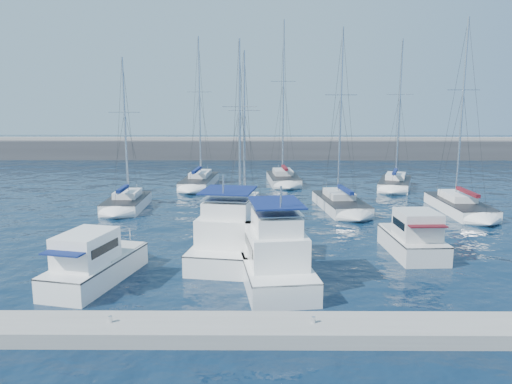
{
  "coord_description": "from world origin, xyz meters",
  "views": [
    {
      "loc": [
        -2.14,
        -29.37,
        9.16
      ],
      "look_at": [
        -2.36,
        4.53,
        3.0
      ],
      "focal_mm": 35.0,
      "sensor_mm": 36.0,
      "label": 1
    }
  ],
  "objects_px": {
    "sailboat_mid_a": "(127,203)",
    "motor_yacht_port_inner": "(232,240)",
    "motor_yacht_stbd_outer": "(414,240)",
    "sailboat_mid_b": "(243,208)",
    "sailboat_mid_e": "(459,206)",
    "motor_yacht_stbd_inner": "(273,258)",
    "sailboat_back_c": "(395,183)",
    "sailboat_mid_d": "(340,203)",
    "motor_yacht_port_outer": "(93,265)",
    "sailboat_mid_c": "(239,217)",
    "sailboat_back_b": "(283,178)",
    "sailboat_back_a": "(200,181)"
  },
  "relations": [
    {
      "from": "sailboat_mid_b",
      "to": "motor_yacht_port_inner",
      "type": "bearing_deg",
      "value": -81.65
    },
    {
      "from": "sailboat_back_b",
      "to": "sailboat_back_c",
      "type": "relative_size",
      "value": 1.15
    },
    {
      "from": "sailboat_mid_c",
      "to": "sailboat_mid_d",
      "type": "xyz_separation_m",
      "value": [
        8.56,
        5.14,
        0.0
      ]
    },
    {
      "from": "sailboat_mid_d",
      "to": "sailboat_back_a",
      "type": "distance_m",
      "value": 18.22
    },
    {
      "from": "sailboat_mid_a",
      "to": "sailboat_mid_c",
      "type": "height_order",
      "value": "sailboat_mid_c"
    },
    {
      "from": "motor_yacht_stbd_inner",
      "to": "sailboat_mid_b",
      "type": "height_order",
      "value": "sailboat_mid_b"
    },
    {
      "from": "sailboat_mid_e",
      "to": "motor_yacht_port_inner",
      "type": "bearing_deg",
      "value": -145.75
    },
    {
      "from": "motor_yacht_stbd_inner",
      "to": "sailboat_mid_d",
      "type": "distance_m",
      "value": 18.3
    },
    {
      "from": "sailboat_mid_b",
      "to": "sailboat_back_b",
      "type": "distance_m",
      "value": 16.46
    },
    {
      "from": "sailboat_back_b",
      "to": "sailboat_back_c",
      "type": "xyz_separation_m",
      "value": [
        11.87,
        -3.12,
        -0.03
      ]
    },
    {
      "from": "motor_yacht_stbd_inner",
      "to": "sailboat_back_a",
      "type": "relative_size",
      "value": 0.58
    },
    {
      "from": "motor_yacht_stbd_inner",
      "to": "sailboat_mid_e",
      "type": "bearing_deg",
      "value": 37.38
    },
    {
      "from": "sailboat_mid_b",
      "to": "sailboat_mid_e",
      "type": "relative_size",
      "value": 0.83
    },
    {
      "from": "motor_yacht_stbd_inner",
      "to": "sailboat_back_c",
      "type": "xyz_separation_m",
      "value": [
        13.87,
        27.88,
        -0.59
      ]
    },
    {
      "from": "sailboat_mid_a",
      "to": "motor_yacht_port_inner",
      "type": "bearing_deg",
      "value": -55.74
    },
    {
      "from": "sailboat_back_a",
      "to": "motor_yacht_port_outer",
      "type": "bearing_deg",
      "value": -89.98
    },
    {
      "from": "motor_yacht_stbd_outer",
      "to": "sailboat_mid_b",
      "type": "bearing_deg",
      "value": 131.53
    },
    {
      "from": "motor_yacht_stbd_inner",
      "to": "sailboat_mid_b",
      "type": "distance_m",
      "value": 15.21
    },
    {
      "from": "motor_yacht_port_inner",
      "to": "sailboat_back_a",
      "type": "height_order",
      "value": "sailboat_back_a"
    },
    {
      "from": "motor_yacht_port_inner",
      "to": "motor_yacht_stbd_outer",
      "type": "bearing_deg",
      "value": 13.29
    },
    {
      "from": "motor_yacht_stbd_inner",
      "to": "sailboat_mid_c",
      "type": "height_order",
      "value": "sailboat_mid_c"
    },
    {
      "from": "sailboat_mid_c",
      "to": "sailboat_back_b",
      "type": "relative_size",
      "value": 0.77
    },
    {
      "from": "motor_yacht_stbd_outer",
      "to": "sailboat_mid_b",
      "type": "xyz_separation_m",
      "value": [
        -10.69,
        10.89,
        -0.43
      ]
    },
    {
      "from": "motor_yacht_stbd_outer",
      "to": "sailboat_mid_b",
      "type": "distance_m",
      "value": 15.26
    },
    {
      "from": "motor_yacht_port_outer",
      "to": "motor_yacht_stbd_inner",
      "type": "xyz_separation_m",
      "value": [
        9.18,
        0.7,
        0.19
      ]
    },
    {
      "from": "motor_yacht_port_outer",
      "to": "sailboat_mid_b",
      "type": "distance_m",
      "value": 17.29
    },
    {
      "from": "sailboat_back_c",
      "to": "motor_yacht_stbd_inner",
      "type": "bearing_deg",
      "value": -97.56
    },
    {
      "from": "sailboat_mid_a",
      "to": "sailboat_mid_d",
      "type": "relative_size",
      "value": 0.84
    },
    {
      "from": "sailboat_mid_a",
      "to": "sailboat_mid_d",
      "type": "height_order",
      "value": "sailboat_mid_d"
    },
    {
      "from": "motor_yacht_stbd_inner",
      "to": "sailboat_mid_e",
      "type": "height_order",
      "value": "sailboat_mid_e"
    },
    {
      "from": "motor_yacht_stbd_outer",
      "to": "sailboat_back_b",
      "type": "relative_size",
      "value": 0.31
    },
    {
      "from": "sailboat_back_a",
      "to": "sailboat_back_c",
      "type": "distance_m",
      "value": 21.23
    },
    {
      "from": "motor_yacht_port_outer",
      "to": "sailboat_back_a",
      "type": "distance_m",
      "value": 30.08
    },
    {
      "from": "sailboat_mid_b",
      "to": "sailboat_back_b",
      "type": "bearing_deg",
      "value": 85.3
    },
    {
      "from": "sailboat_mid_b",
      "to": "sailboat_back_c",
      "type": "height_order",
      "value": "sailboat_back_c"
    },
    {
      "from": "motor_yacht_stbd_outer",
      "to": "sailboat_back_b",
      "type": "xyz_separation_m",
      "value": [
        -6.61,
        26.83,
        -0.37
      ]
    },
    {
      "from": "sailboat_mid_b",
      "to": "sailboat_back_c",
      "type": "relative_size",
      "value": 0.85
    },
    {
      "from": "sailboat_mid_d",
      "to": "sailboat_back_a",
      "type": "height_order",
      "value": "sailboat_back_a"
    },
    {
      "from": "sailboat_mid_e",
      "to": "sailboat_back_c",
      "type": "relative_size",
      "value": 1.02
    },
    {
      "from": "sailboat_mid_b",
      "to": "sailboat_back_a",
      "type": "bearing_deg",
      "value": 119.81
    },
    {
      "from": "motor_yacht_port_outer",
      "to": "sailboat_mid_b",
      "type": "relative_size",
      "value": 0.53
    },
    {
      "from": "sailboat_mid_d",
      "to": "motor_yacht_stbd_outer",
      "type": "bearing_deg",
      "value": -86.44
    },
    {
      "from": "motor_yacht_port_outer",
      "to": "sailboat_back_b",
      "type": "xyz_separation_m",
      "value": [
        11.18,
        31.7,
        -0.37
      ]
    },
    {
      "from": "sailboat_mid_e",
      "to": "motor_yacht_stbd_inner",
      "type": "bearing_deg",
      "value": -135.39
    },
    {
      "from": "motor_yacht_port_outer",
      "to": "sailboat_mid_e",
      "type": "xyz_separation_m",
      "value": [
        25.32,
        16.94,
        -0.41
      ]
    },
    {
      "from": "sailboat_mid_a",
      "to": "sailboat_back_a",
      "type": "bearing_deg",
      "value": 66.73
    },
    {
      "from": "sailboat_back_b",
      "to": "motor_yacht_port_inner",
      "type": "bearing_deg",
      "value": -103.33
    },
    {
      "from": "motor_yacht_stbd_inner",
      "to": "sailboat_mid_a",
      "type": "bearing_deg",
      "value": 117.45
    },
    {
      "from": "sailboat_back_b",
      "to": "sailboat_back_a",
      "type": "bearing_deg",
      "value": -174.13
    },
    {
      "from": "motor_yacht_port_outer",
      "to": "sailboat_mid_c",
      "type": "bearing_deg",
      "value": 74.76
    }
  ]
}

